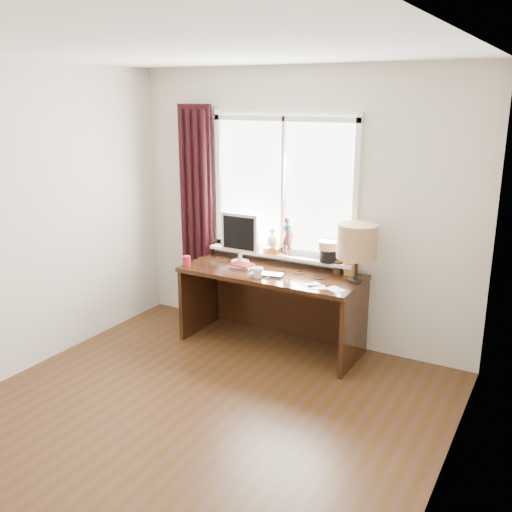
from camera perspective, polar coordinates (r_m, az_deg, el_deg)
The scene contains 17 objects.
floor at distance 4.33m, azimuth -7.91°, elevation -17.02°, with size 3.50×4.00×0.00m, color #422719.
ceiling at distance 3.65m, azimuth -9.53°, elevation 19.77°, with size 3.50×4.00×0.00m, color white.
wall_back at distance 5.46m, azimuth 4.34°, elevation 4.84°, with size 3.50×2.60×0.00m, color #BFB4A6.
wall_right at distance 3.08m, azimuth 18.15°, elevation -4.65°, with size 4.00×2.60×0.00m, color #BFB4A6.
laptop at distance 5.19m, azimuth 1.14°, elevation -1.84°, with size 0.30×0.19×0.02m, color silver.
mug at distance 5.11m, azimuth 0.16°, elevation -1.63°, with size 0.10×0.10×0.10m, color white.
red_cup at distance 5.52m, azimuth -6.94°, elevation -0.47°, with size 0.07×0.07×0.09m, color maroon.
window at distance 5.46m, azimuth 2.87°, elevation 5.00°, with size 1.52×0.23×1.40m.
curtain at distance 5.97m, azimuth -5.99°, elevation 3.95°, with size 0.38×0.09×2.25m.
desk at distance 5.47m, azimuth 2.00°, elevation -3.72°, with size 1.70×0.70×0.75m.
monitor at distance 5.52m, azimuth -1.64°, elevation 2.12°, with size 0.40×0.18×0.49m.
notebook_stack at distance 5.45m, azimuth -1.45°, elevation -0.91°, with size 0.24×0.18×0.03m.
brush_holder at distance 5.28m, azimuth 8.21°, elevation -1.11°, with size 0.09×0.09×0.25m.
icon_frame at distance 5.23m, azimuth 9.33°, elevation -1.29°, with size 0.10×0.03×0.13m.
table_lamp at distance 4.98m, azimuth 10.09°, elevation 1.38°, with size 0.35×0.35×0.52m.
loose_papers at distance 4.91m, azimuth 6.55°, elevation -3.12°, with size 0.39×0.22×0.00m.
desk_cables at distance 5.23m, azimuth 4.04°, elevation -1.82°, with size 0.51×0.22×0.01m.
Camera 1 is at (2.26, -2.86, 2.34)m, focal length 40.00 mm.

